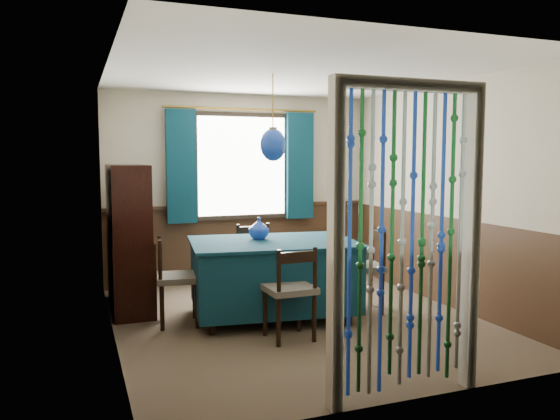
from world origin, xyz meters
name	(u,v)px	position (x,y,z in m)	size (l,w,h in m)	color
floor	(297,320)	(0.00, 0.00, 0.00)	(4.00, 4.00, 0.00)	brown
ceiling	(298,72)	(0.00, 0.00, 2.50)	(4.00, 4.00, 0.00)	silver
wall_back	(241,188)	(0.00, 2.00, 1.25)	(3.60, 3.60, 0.00)	#BFB59C
wall_front	(413,220)	(0.00, -2.00, 1.25)	(3.60, 3.60, 0.00)	#BFB59C
wall_left	(111,204)	(-1.80, 0.00, 1.25)	(4.00, 4.00, 0.00)	#BFB59C
wall_right	(445,194)	(1.80, 0.00, 1.25)	(4.00, 4.00, 0.00)	#BFB59C
wainscot_back	(242,243)	(0.00, 1.99, 0.50)	(3.60, 3.60, 0.00)	#3B2516
wainscot_front	(409,329)	(0.00, -1.99, 0.50)	(3.60, 3.60, 0.00)	#3B2516
wainscot_left	(116,286)	(-1.79, 0.00, 0.50)	(4.00, 4.00, 0.00)	#3B2516
wainscot_right	(442,260)	(1.79, 0.00, 0.50)	(4.00, 4.00, 0.00)	#3B2516
window	(242,166)	(0.00, 1.95, 1.55)	(1.32, 0.12, 1.42)	black
doorway	(407,248)	(0.00, -1.94, 1.05)	(1.16, 0.12, 2.18)	silver
dining_table	(273,274)	(-0.20, 0.17, 0.46)	(1.81, 1.37, 0.81)	#0C3140
chair_near	(291,290)	(-0.29, -0.55, 0.46)	(0.44, 0.42, 0.87)	black
chair_far	(256,261)	(-0.16, 0.86, 0.47)	(0.46, 0.44, 0.89)	black
chair_left	(175,278)	(-1.19, 0.29, 0.47)	(0.47, 0.49, 0.88)	black
chair_right	(364,267)	(0.80, 0.05, 0.48)	(0.50, 0.52, 0.90)	black
sideboard	(129,258)	(-1.57, 1.08, 0.56)	(0.43, 1.22, 1.59)	black
pendant_lamp	(273,145)	(-0.20, 0.17, 1.79)	(0.26, 0.26, 0.87)	olive
vase_table	(259,229)	(-0.30, 0.34, 0.91)	(0.20, 0.20, 0.21)	#163898
bowl_shelf	(135,210)	(-1.51, 0.84, 1.11)	(0.23, 0.23, 0.06)	beige
vase_sideboard	(131,226)	(-1.51, 1.39, 0.88)	(0.16, 0.16, 0.17)	beige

